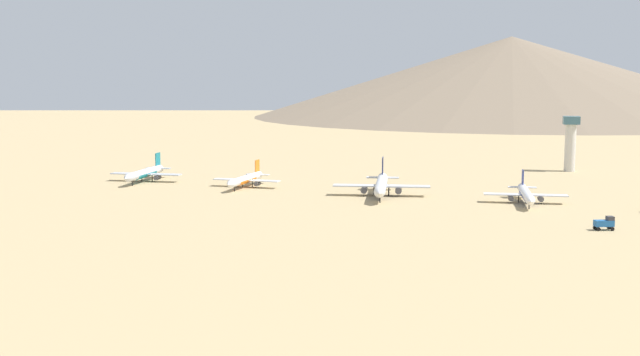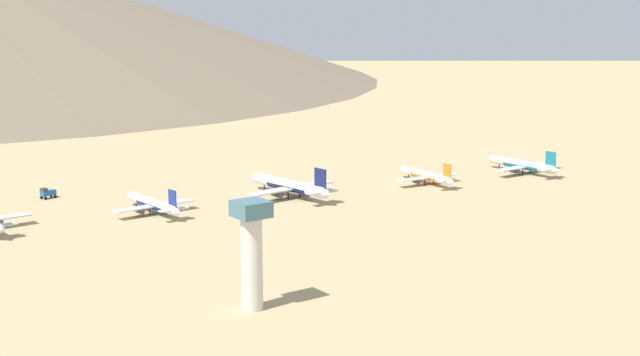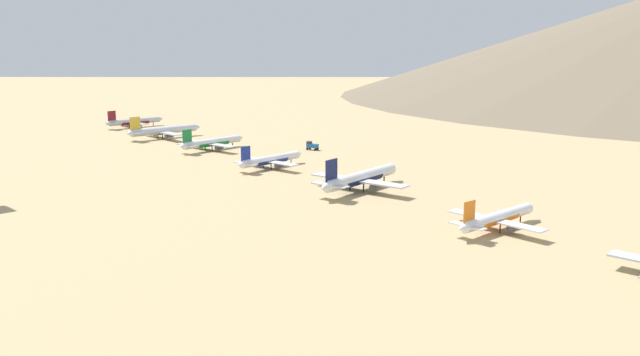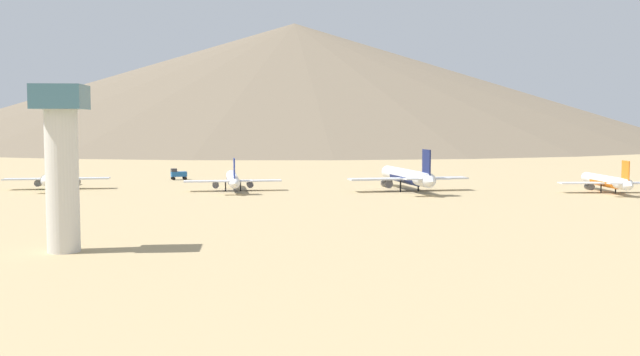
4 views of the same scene
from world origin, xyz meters
name	(u,v)px [view 3 (image 3 of 4)]	position (x,y,z in m)	size (l,w,h in m)	color
ground_plane	(275,168)	(0.00, 0.00, 0.00)	(1829.76, 1829.76, 0.00)	tan
parked_jet_1	(497,218)	(-16.82, -103.10, 3.16)	(32.94, 26.78, 9.50)	white
parked_jet_2	(361,178)	(-6.66, -49.08, 4.10)	(42.74, 34.86, 12.33)	silver
parked_jet_3	(270,160)	(-1.80, 0.45, 3.28)	(34.19, 27.79, 9.86)	white
parked_jet_4	(212,142)	(8.31, 51.81, 3.53)	(36.85, 29.97, 10.62)	silver
parked_jet_5	(164,131)	(13.62, 100.17, 4.04)	(41.58, 33.79, 11.99)	silver
parked_jet_6	(134,122)	(25.90, 151.33, 3.49)	(36.35, 29.46, 10.50)	#B2B7C1
service_truck	(312,145)	(40.14, 20.29, 2.08)	(4.00, 5.64, 3.90)	#1E5999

